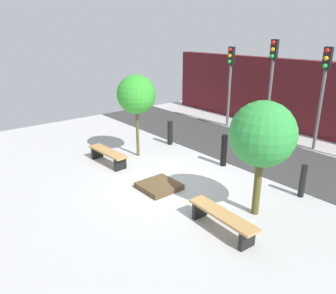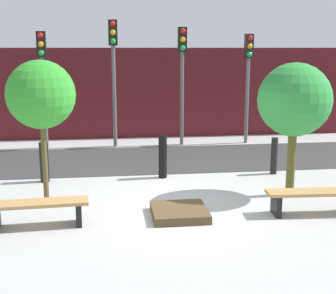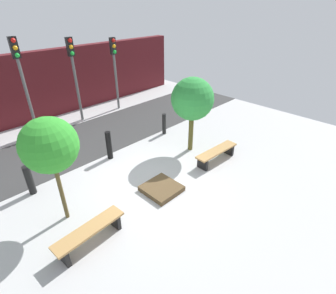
{
  "view_description": "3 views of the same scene",
  "coord_description": "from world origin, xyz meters",
  "px_view_note": "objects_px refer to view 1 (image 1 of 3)",
  "views": [
    {
      "loc": [
        6.75,
        -5.65,
        4.29
      ],
      "look_at": [
        0.02,
        -0.18,
        1.2
      ],
      "focal_mm": 35.0,
      "sensor_mm": 36.0,
      "label": 1
    },
    {
      "loc": [
        -1.28,
        -8.79,
        3.12
      ],
      "look_at": [
        -0.12,
        0.24,
        1.19
      ],
      "focal_mm": 50.0,
      "sensor_mm": 36.0,
      "label": 2
    },
    {
      "loc": [
        -4.41,
        -5.11,
        5.18
      ],
      "look_at": [
        0.35,
        -0.44,
        1.39
      ],
      "focal_mm": 28.0,
      "sensor_mm": 36.0,
      "label": 3
    }
  ],
  "objects_px": {
    "bollard_left": "(224,150)",
    "traffic_light_mid_west": "(272,71)",
    "bench_left": "(108,154)",
    "traffic_light_west": "(230,72)",
    "traffic_light_mid_east": "(324,81)",
    "tree_behind_right_bench": "(263,135)",
    "bench_right": "(222,218)",
    "bollard_far_left": "(170,133)",
    "planter_bed": "(159,186)",
    "tree_behind_left_bench": "(136,95)",
    "bollard_center": "(303,181)"
  },
  "relations": [
    {
      "from": "bollard_left",
      "to": "traffic_light_mid_west",
      "type": "relative_size",
      "value": 0.27
    },
    {
      "from": "bench_left",
      "to": "tree_behind_left_bench",
      "type": "bearing_deg",
      "value": 86.66
    },
    {
      "from": "traffic_light_mid_east",
      "to": "bench_right",
      "type": "bearing_deg",
      "value": -77.75
    },
    {
      "from": "bench_right",
      "to": "traffic_light_west",
      "type": "height_order",
      "value": "traffic_light_west"
    },
    {
      "from": "planter_bed",
      "to": "traffic_light_mid_west",
      "type": "bearing_deg",
      "value": 99.3
    },
    {
      "from": "bench_right",
      "to": "tree_behind_right_bench",
      "type": "xyz_separation_m",
      "value": [
        0.0,
        1.23,
        1.71
      ]
    },
    {
      "from": "tree_behind_right_bench",
      "to": "bollard_left",
      "type": "relative_size",
      "value": 2.66
    },
    {
      "from": "bollard_left",
      "to": "traffic_light_mid_west",
      "type": "distance_m",
      "value": 4.62
    },
    {
      "from": "bollard_center",
      "to": "traffic_light_mid_west",
      "type": "distance_m",
      "value": 5.98
    },
    {
      "from": "bollard_far_left",
      "to": "traffic_light_mid_west",
      "type": "xyz_separation_m",
      "value": [
        1.73,
        3.92,
        2.25
      ]
    },
    {
      "from": "bollard_left",
      "to": "traffic_light_mid_west",
      "type": "xyz_separation_m",
      "value": [
        -1.09,
        3.92,
        2.2
      ]
    },
    {
      "from": "bench_right",
      "to": "traffic_light_mid_east",
      "type": "distance_m",
      "value": 7.36
    },
    {
      "from": "bollard_left",
      "to": "traffic_light_mid_west",
      "type": "height_order",
      "value": "traffic_light_mid_west"
    },
    {
      "from": "tree_behind_right_bench",
      "to": "traffic_light_west",
      "type": "relative_size",
      "value": 0.78
    },
    {
      "from": "bollard_far_left",
      "to": "traffic_light_west",
      "type": "bearing_deg",
      "value": 96.43
    },
    {
      "from": "tree_behind_left_bench",
      "to": "bollard_far_left",
      "type": "relative_size",
      "value": 3.05
    },
    {
      "from": "traffic_light_west",
      "to": "traffic_light_mid_west",
      "type": "xyz_separation_m",
      "value": [
        2.18,
        0.0,
        0.23
      ]
    },
    {
      "from": "bench_right",
      "to": "tree_behind_right_bench",
      "type": "bearing_deg",
      "value": 93.34
    },
    {
      "from": "bench_left",
      "to": "traffic_light_west",
      "type": "height_order",
      "value": "traffic_light_west"
    },
    {
      "from": "bench_right",
      "to": "bollard_left",
      "type": "bearing_deg",
      "value": 134.66
    },
    {
      "from": "tree_behind_left_bench",
      "to": "bollard_left",
      "type": "height_order",
      "value": "tree_behind_left_bench"
    },
    {
      "from": "bench_left",
      "to": "traffic_light_mid_east",
      "type": "height_order",
      "value": "traffic_light_mid_east"
    },
    {
      "from": "planter_bed",
      "to": "traffic_light_mid_west",
      "type": "xyz_separation_m",
      "value": [
        -1.09,
        6.65,
        2.65
      ]
    },
    {
      "from": "tree_behind_left_bench",
      "to": "bollard_center",
      "type": "distance_m",
      "value": 5.93
    },
    {
      "from": "bench_right",
      "to": "tree_behind_left_bench",
      "type": "xyz_separation_m",
      "value": [
        -5.15,
        1.23,
        1.89
      ]
    },
    {
      "from": "traffic_light_mid_east",
      "to": "tree_behind_left_bench",
      "type": "bearing_deg",
      "value": -123.1
    },
    {
      "from": "tree_behind_right_bench",
      "to": "bollard_left",
      "type": "xyz_separation_m",
      "value": [
        -2.57,
        1.7,
        -1.51
      ]
    },
    {
      "from": "traffic_light_mid_west",
      "to": "traffic_light_mid_east",
      "type": "relative_size",
      "value": 1.05
    },
    {
      "from": "planter_bed",
      "to": "bench_left",
      "type": "bearing_deg",
      "value": -175.56
    },
    {
      "from": "bollard_left",
      "to": "tree_behind_left_bench",
      "type": "bearing_deg",
      "value": -146.55
    },
    {
      "from": "bollard_left",
      "to": "planter_bed",
      "type": "bearing_deg",
      "value": -90.0
    },
    {
      "from": "traffic_light_mid_east",
      "to": "bench_left",
      "type": "bearing_deg",
      "value": -118.15
    },
    {
      "from": "bench_right",
      "to": "planter_bed",
      "type": "relative_size",
      "value": 1.77
    },
    {
      "from": "bench_right",
      "to": "traffic_light_mid_east",
      "type": "xyz_separation_m",
      "value": [
        -1.49,
        6.85,
        2.26
      ]
    },
    {
      "from": "planter_bed",
      "to": "tree_behind_right_bench",
      "type": "xyz_separation_m",
      "value": [
        2.57,
        1.03,
        1.97
      ]
    },
    {
      "from": "bollard_far_left",
      "to": "planter_bed",
      "type": "bearing_deg",
      "value": -44.03
    },
    {
      "from": "tree_behind_right_bench",
      "to": "traffic_light_mid_east",
      "type": "distance_m",
      "value": 5.84
    },
    {
      "from": "bench_right",
      "to": "traffic_light_mid_east",
      "type": "bearing_deg",
      "value": 105.59
    },
    {
      "from": "planter_bed",
      "to": "traffic_light_mid_east",
      "type": "bearing_deg",
      "value": 80.7
    },
    {
      "from": "tree_behind_left_bench",
      "to": "traffic_light_mid_east",
      "type": "relative_size",
      "value": 0.77
    },
    {
      "from": "bench_left",
      "to": "traffic_light_west",
      "type": "bearing_deg",
      "value": 92.41
    },
    {
      "from": "bench_left",
      "to": "bollard_center",
      "type": "relative_size",
      "value": 1.96
    },
    {
      "from": "bench_right",
      "to": "traffic_light_mid_east",
      "type": "height_order",
      "value": "traffic_light_mid_east"
    },
    {
      "from": "bench_right",
      "to": "traffic_light_west",
      "type": "relative_size",
      "value": 0.51
    },
    {
      "from": "traffic_light_mid_east",
      "to": "tree_behind_right_bench",
      "type": "bearing_deg",
      "value": -75.18
    },
    {
      "from": "tree_behind_right_bench",
      "to": "traffic_light_mid_west",
      "type": "distance_m",
      "value": 6.74
    },
    {
      "from": "traffic_light_mid_west",
      "to": "bollard_left",
      "type": "bearing_deg",
      "value": -74.48
    },
    {
      "from": "bollard_center",
      "to": "traffic_light_west",
      "type": "distance_m",
      "value": 7.52
    },
    {
      "from": "planter_bed",
      "to": "traffic_light_mid_west",
      "type": "distance_m",
      "value": 7.24
    },
    {
      "from": "bench_left",
      "to": "bench_right",
      "type": "distance_m",
      "value": 5.15
    }
  ]
}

